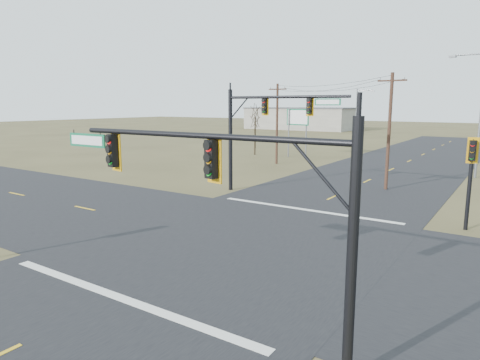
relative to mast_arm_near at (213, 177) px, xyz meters
name	(u,v)px	position (x,y,z in m)	size (l,w,h in m)	color
ground	(240,241)	(-4.07, 7.50, -4.63)	(320.00, 320.00, 0.00)	brown
road_ew	(240,241)	(-4.07, 7.50, -4.62)	(160.00, 14.00, 0.02)	black
road_ns	(240,241)	(-4.07, 7.50, -4.62)	(14.00, 160.00, 0.02)	black
stop_bar_near	(120,298)	(-4.07, 0.00, -4.60)	(12.00, 0.40, 0.01)	silver
stop_bar_far	(306,210)	(-4.07, 15.00, -4.60)	(12.00, 0.40, 0.01)	silver
mast_arm_near	(213,177)	(0.00, 0.00, 0.00)	(10.33, 0.50, 6.34)	black
mast_arm_far	(262,119)	(-8.96, 17.73, 0.89)	(9.50, 0.40, 7.70)	black
pedestal_signal_ne	(471,164)	(4.83, 15.67, -1.11)	(0.63, 0.56, 4.95)	black
utility_pole_near	(389,130)	(-1.72, 24.59, 0.04)	(2.19, 0.27, 8.96)	#462B1E
utility_pole_far	(277,123)	(-16.03, 32.83, -0.02)	(2.16, 0.26, 8.83)	#462B1E
highway_sign	(298,123)	(-16.75, 39.45, -0.35)	(3.20, 0.55, 6.05)	slate
streetlight_a	(478,108)	(3.32, 34.61, 1.62)	(3.12, 0.45, 11.14)	slate
streetlight_c	(357,118)	(-11.95, 47.74, 0.20)	(2.40, 0.23, 8.62)	slate
bare_tree_a	(255,120)	(-22.68, 38.97, -0.11)	(2.42, 2.42, 5.72)	black
bare_tree_b	(255,110)	(-27.39, 46.65, 1.07)	(3.52, 3.52, 7.14)	black
warehouse_left	(301,119)	(-44.07, 97.50, -1.88)	(28.00, 14.00, 5.50)	#ACA899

